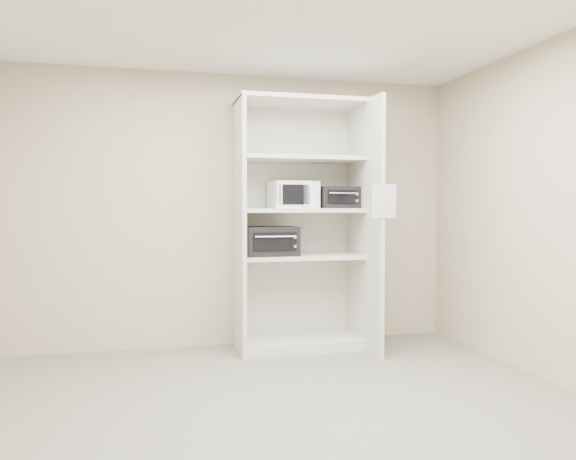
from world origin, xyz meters
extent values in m
cube|color=#626056|center=(0.00, 0.00, 0.00)|extent=(4.50, 4.00, 0.01)
cube|color=white|center=(0.00, 0.00, 2.70)|extent=(4.50, 4.00, 0.01)
cube|color=#C0B398|center=(0.00, 2.00, 1.35)|extent=(4.50, 0.02, 2.70)
cube|color=#C0B398|center=(0.00, -2.00, 1.35)|extent=(4.50, 0.02, 2.70)
cube|color=#C0B398|center=(2.25, 0.00, 1.35)|extent=(0.02, 4.00, 2.70)
cube|color=silver|center=(0.02, 1.68, 1.20)|extent=(0.04, 0.60, 2.40)
cube|color=silver|center=(1.22, 1.53, 1.20)|extent=(0.04, 0.90, 2.40)
cube|color=silver|center=(0.62, 1.99, 1.20)|extent=(1.24, 0.02, 2.40)
cube|color=silver|center=(0.62, 1.70, 0.05)|extent=(1.16, 0.56, 0.10)
cube|color=silver|center=(0.62, 1.70, 0.90)|extent=(1.16, 0.56, 0.04)
cube|color=silver|center=(0.62, 1.70, 1.35)|extent=(1.16, 0.56, 0.04)
cube|color=silver|center=(0.62, 1.70, 1.85)|extent=(1.16, 0.56, 0.04)
cube|color=silver|center=(0.62, 1.70, 2.40)|extent=(1.24, 0.60, 0.04)
cube|color=white|center=(0.56, 1.76, 1.50)|extent=(0.46, 0.37, 0.26)
cube|color=black|center=(1.00, 1.69, 1.48)|extent=(0.37, 0.28, 0.21)
cube|color=black|center=(0.31, 1.64, 1.06)|extent=(0.51, 0.40, 0.28)
cube|color=white|center=(1.23, 1.07, 1.44)|extent=(0.23, 0.03, 0.30)
camera|label=1|loc=(-0.81, -3.58, 1.37)|focal=35.00mm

